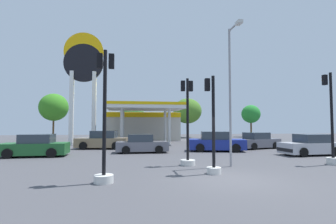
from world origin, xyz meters
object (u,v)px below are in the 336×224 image
tree_0 (54,107)px  traffic_signal_3 (213,140)px  car_3 (103,141)px  tree_1 (132,112)px  traffic_signal_0 (188,135)px  car_0 (35,146)px  tree_2 (187,111)px  car_1 (257,141)px  traffic_signal_1 (332,137)px  station_pole_sign (83,73)px  tree_3 (251,114)px  corner_streetlamp (231,83)px  car_5 (310,146)px  car_2 (216,142)px  traffic_signal_2 (104,133)px

tree_0 → traffic_signal_3: bearing=-62.3°
car_3 → tree_1: 15.69m
traffic_signal_0 → car_0: bearing=152.2°
traffic_signal_3 → tree_2: bearing=79.2°
car_1 → car_3: car_3 is taller
car_1 → tree_0: bearing=140.3°
car_0 → traffic_signal_1: 18.30m
station_pole_sign → tree_1: 12.07m
tree_0 → tree_1: (12.03, -2.29, -0.76)m
tree_0 → car_0: bearing=-76.1°
car_0 → tree_2: (15.72, 22.31, 3.74)m
car_1 → tree_3: tree_3 is taller
tree_1 → tree_3: size_ratio=1.03×
tree_3 → station_pole_sign: bearing=-153.5°
traffic_signal_0 → tree_1: (-2.93, 24.97, 2.47)m
tree_0 → tree_3: bearing=0.9°
corner_streetlamp → car_1: bearing=55.3°
car_5 → tree_1: size_ratio=0.73×
car_3 → traffic_signal_0: (5.56, -9.87, 0.88)m
car_2 → tree_2: bearing=83.5°
tree_0 → corner_streetlamp: corner_streetlamp is taller
traffic_signal_2 → corner_streetlamp: size_ratio=0.69×
car_1 → tree_0: (-23.24, 19.29, 4.18)m
station_pole_sign → traffic_signal_3: bearing=-62.8°
car_5 → traffic_signal_3: (-9.01, -5.35, 0.81)m
car_2 → car_5: (5.73, -3.50, -0.05)m
traffic_signal_3 → car_3: bearing=116.7°
car_5 → tree_3: bearing=71.7°
car_0 → car_5: bearing=-6.1°
traffic_signal_2 → tree_2: size_ratio=0.77×
tree_2 → corner_streetlamp: bearing=-98.3°
traffic_signal_0 → traffic_signal_3: (0.60, -2.39, -0.13)m
traffic_signal_0 → corner_streetlamp: 3.58m
station_pole_sign → tree_1: (5.33, 10.15, -3.78)m
car_3 → traffic_signal_1: 17.23m
car_1 → tree_3: size_ratio=0.78×
station_pole_sign → traffic_signal_0: 18.08m
tree_2 → car_5: bearing=-82.1°
tree_1 → tree_3: 20.93m
car_5 → tree_1: (-12.54, 22.01, 3.41)m
car_1 → corner_streetlamp: size_ratio=0.60×
tree_1 → traffic_signal_2: bearing=-92.1°
traffic_signal_3 → tree_1: bearing=97.3°
car_3 → corner_streetlamp: size_ratio=0.65×
car_1 → traffic_signal_0: size_ratio=0.94×
car_5 → traffic_signal_1: 4.35m
station_pole_sign → car_1: size_ratio=2.81×
tree_3 → tree_2: bearing=-177.5°
car_0 → tree_1: bearing=71.9°
tree_0 → station_pole_sign: bearing=-61.7°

